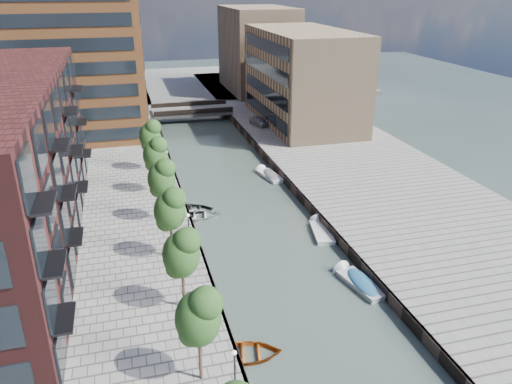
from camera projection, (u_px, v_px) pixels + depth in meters
name	position (u px, v px, depth m)	size (l,w,h in m)	color
water	(234.00, 189.00, 56.41)	(300.00, 300.00, 0.00)	#38473F
quay_right	(363.00, 171.00, 60.07)	(20.00, 140.00, 1.00)	gray
quay_wall_left	(180.00, 190.00, 54.74)	(0.25, 140.00, 1.00)	#332823
quay_wall_right	(285.00, 179.00, 57.68)	(0.25, 140.00, 1.00)	#332823
far_closure	(173.00, 85.00, 109.48)	(80.00, 40.00, 1.00)	gray
apartment_block	(15.00, 168.00, 39.57)	(8.00, 38.00, 14.00)	#321413
tower	(70.00, 26.00, 68.23)	(18.00, 18.00, 30.00)	#9B592D
tan_block_near	(303.00, 77.00, 76.67)	(12.00, 25.00, 14.00)	#9C7F60
tan_block_far	(258.00, 49.00, 99.36)	(12.00, 20.00, 16.00)	#9C7F60
bridge	(192.00, 111.00, 84.27)	(13.00, 6.00, 1.30)	gray
tree_1	(198.00, 315.00, 26.53)	(2.50, 2.50, 5.95)	#382619
tree_2	(181.00, 252.00, 32.74)	(2.50, 2.50, 5.95)	#382619
tree_3	(169.00, 208.00, 38.96)	(2.50, 2.50, 5.95)	#382619
tree_4	(161.00, 177.00, 45.17)	(2.50, 2.50, 5.95)	#382619
tree_5	(155.00, 153.00, 51.39)	(2.50, 2.50, 5.95)	#382619
tree_6	(150.00, 134.00, 57.60)	(2.50, 2.50, 5.95)	#382619
lamp_0	(235.00, 376.00, 24.88)	(0.24, 0.24, 4.12)	black
lamp_1	(189.00, 232.00, 39.09)	(0.24, 0.24, 4.12)	black
lamp_2	(168.00, 165.00, 53.29)	(0.24, 0.24, 4.12)	black
sloop_2	(247.00, 356.00, 31.25)	(3.24, 4.54, 0.94)	#A04711
sloop_3	(198.00, 218.00, 49.45)	(3.37, 4.72, 0.98)	white
sloop_4	(193.00, 211.00, 50.94)	(3.07, 4.30, 0.89)	black
motorboat_2	(320.00, 231.00, 46.76)	(2.45, 4.89, 1.56)	silver
motorboat_3	(358.00, 282.00, 38.66)	(2.66, 5.13, 1.63)	silver
motorboat_4	(269.00, 175.00, 59.81)	(2.56, 4.88, 1.55)	white
car	(259.00, 121.00, 76.96)	(1.62, 4.02, 1.37)	#96999A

